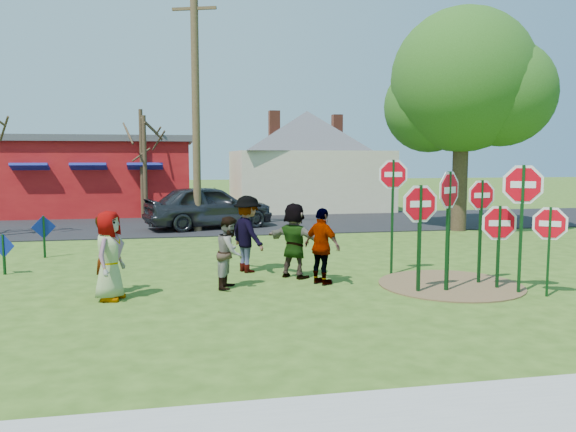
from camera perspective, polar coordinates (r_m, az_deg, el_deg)
name	(u,v)px	position (r m, az deg, el deg)	size (l,w,h in m)	color
ground	(246,284)	(12.88, -4.27, -6.89)	(120.00, 120.00, 0.00)	#335016
road	(215,224)	(24.19, -7.43, -0.82)	(120.00, 7.50, 0.04)	black
dirt_patch	(450,285)	(13.23, 16.16, -6.71)	(3.20, 3.20, 0.03)	brown
red_building	(100,175)	(30.75, -18.54, 4.00)	(9.40, 7.69, 3.90)	maroon
cream_house	(307,156)	(31.25, 1.93, 6.09)	(9.40, 9.40, 6.50)	beige
stop_sign_a	(420,214)	(12.11, 13.25, 0.20)	(1.09, 0.10, 2.44)	#0F3714
stop_sign_b	(393,187)	(13.87, 10.60, 2.94)	(0.97, 0.15, 2.94)	#0F3714
stop_sign_c	(522,199)	(12.64, 22.71, 1.62)	(1.02, 0.49, 2.86)	#0F3714
stop_sign_d	(481,205)	(13.32, 19.03, 1.07)	(0.93, 0.12, 2.49)	#0F3714
stop_sign_e	(499,229)	(12.98, 20.65, -1.26)	(1.02, 0.25, 1.97)	#0F3714
stop_sign_f	(550,230)	(12.67, 25.05, -1.28)	(0.78, 0.54, 1.99)	#0F3714
stop_sign_g	(449,203)	(12.33, 16.01, 1.27)	(0.90, 0.64, 2.72)	#0F3714
blue_diamond_c	(4,250)	(15.39, -26.92, -3.09)	(0.56, 0.22, 1.01)	#0F3714
blue_diamond_d	(44,232)	(17.46, -23.56, -1.49)	(0.61, 0.31, 1.22)	#0F3714
person_a	(109,256)	(11.83, -17.70, -3.85)	(0.88, 0.58, 1.81)	#3A568C
person_b	(106,255)	(12.39, -18.00, -3.76)	(0.61, 0.40, 1.67)	#217C5D
person_c	(230,252)	(12.39, -5.93, -3.69)	(0.77, 0.60, 1.59)	#9A543D
person_d	(248,234)	(14.06, -4.12, -1.83)	(1.24, 0.71, 1.92)	#36373B
person_e	(322,246)	(12.66, 3.49, -3.11)	(1.02, 0.42, 1.74)	#3F2751
person_f	(294,240)	(13.35, 0.66, -2.49)	(1.67, 0.53, 1.80)	#1F5130
suv	(209,206)	(22.75, -8.03, 0.99)	(2.05, 5.09, 1.73)	#303135
utility_pole	(196,100)	(21.87, -9.36, 11.54)	(2.24, 0.88, 9.52)	#4C3823
leafy_tree	(466,88)	(23.09, 17.63, 12.26)	(6.01, 5.48, 8.54)	#382819
bare_tree_east	(141,148)	(26.78, -14.67, 6.65)	(1.80, 1.80, 5.05)	#382819
bare_tree_extra	(145,153)	(25.56, -14.37, 6.18)	(1.80, 1.80, 4.69)	#382819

